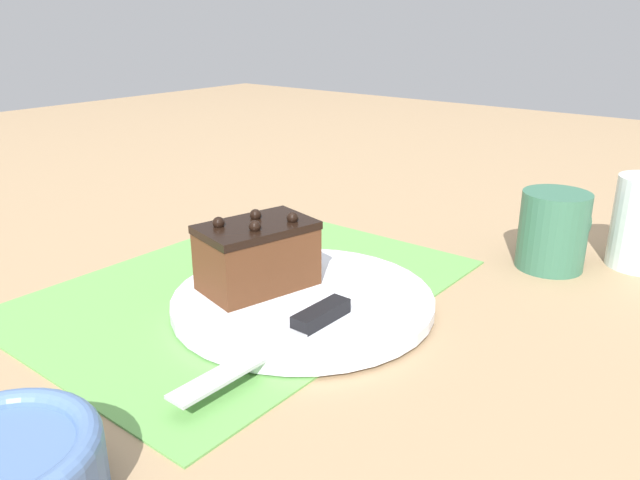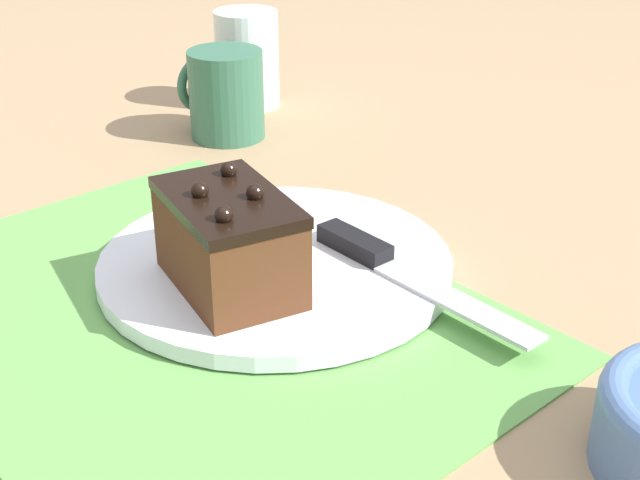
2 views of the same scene
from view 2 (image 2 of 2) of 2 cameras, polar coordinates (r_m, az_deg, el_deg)
ground_plane at (r=0.63m, az=-8.45°, el=-4.63°), size 3.00×3.00×0.00m
placemat_woven at (r=0.63m, az=-8.46°, el=-4.48°), size 0.46×0.34×0.00m
cake_plate at (r=0.66m, az=-2.70°, el=-1.64°), size 0.26×0.26×0.01m
chocolate_cake at (r=0.61m, az=-5.85°, el=-0.07°), size 0.13×0.10×0.08m
serving_knife at (r=0.65m, az=4.26°, el=-1.40°), size 0.20×0.02×0.01m
drinking_glass at (r=1.03m, az=-4.69°, el=11.48°), size 0.07×0.07×0.11m
coffee_mug at (r=0.94m, az=-6.11°, el=9.28°), size 0.09×0.08×0.09m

